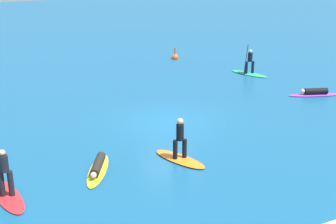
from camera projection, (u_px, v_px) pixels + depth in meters
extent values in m
plane|color=navy|center=(168.00, 122.00, 22.62)|extent=(120.00, 120.00, 0.00)
ellipsoid|color=red|center=(8.00, 196.00, 15.71)|extent=(1.15, 2.83, 0.08)
cylinder|color=black|center=(11.00, 183.00, 15.55)|extent=(0.22, 0.22, 0.91)
cylinder|color=black|center=(2.00, 183.00, 15.53)|extent=(0.22, 0.22, 0.91)
cylinder|color=black|center=(4.00, 163.00, 15.29)|extent=(0.35, 0.35, 0.58)
sphere|color=tan|center=(2.00, 153.00, 15.16)|extent=(0.24, 0.24, 0.21)
ellipsoid|color=orange|center=(180.00, 159.00, 18.46)|extent=(1.63, 2.60, 0.11)
cylinder|color=black|center=(175.00, 149.00, 18.26)|extent=(0.24, 0.24, 0.78)
cylinder|color=black|center=(184.00, 148.00, 18.37)|extent=(0.24, 0.24, 0.78)
cylinder|color=black|center=(180.00, 132.00, 18.07)|extent=(0.39, 0.39, 0.66)
sphere|color=tan|center=(180.00, 121.00, 17.92)|extent=(0.34, 0.34, 0.26)
ellipsoid|color=#23B266|center=(249.00, 74.00, 31.12)|extent=(1.69, 2.87, 0.08)
cylinder|color=black|center=(253.00, 67.00, 31.03)|extent=(0.24, 0.24, 0.81)
cylinder|color=black|center=(246.00, 68.00, 30.92)|extent=(0.24, 0.24, 0.81)
cylinder|color=black|center=(250.00, 57.00, 30.74)|extent=(0.40, 0.40, 0.58)
sphere|color=beige|center=(251.00, 51.00, 30.60)|extent=(0.29, 0.29, 0.23)
cylinder|color=black|center=(246.00, 59.00, 30.70)|extent=(0.35, 0.17, 1.97)
cube|color=black|center=(245.00, 73.00, 31.01)|extent=(0.21, 0.13, 0.32)
ellipsoid|color=yellow|center=(98.00, 170.00, 17.55)|extent=(1.92, 2.83, 0.08)
cylinder|color=black|center=(98.00, 164.00, 17.53)|extent=(1.06, 1.56, 0.36)
sphere|color=beige|center=(93.00, 175.00, 16.66)|extent=(0.31, 0.31, 0.23)
ellipsoid|color=purple|center=(315.00, 95.00, 26.65)|extent=(3.19, 1.68, 0.08)
cylinder|color=black|center=(316.00, 91.00, 26.58)|extent=(1.38, 0.80, 0.36)
sphere|color=beige|center=(303.00, 91.00, 26.49)|extent=(0.31, 0.31, 0.24)
sphere|color=#E55119|center=(175.00, 57.00, 35.43)|extent=(0.52, 0.52, 0.52)
cylinder|color=#E55119|center=(175.00, 53.00, 35.32)|extent=(0.14, 0.14, 0.90)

